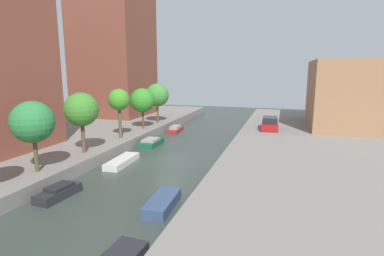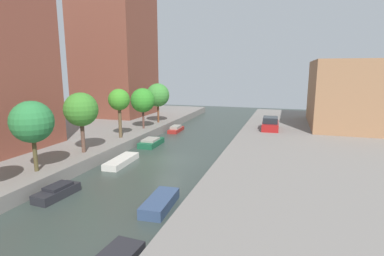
% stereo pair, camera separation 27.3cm
% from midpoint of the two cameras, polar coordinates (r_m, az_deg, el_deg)
% --- Properties ---
extents(ground_plane, '(84.00, 84.00, 0.00)m').
position_cam_midpoint_polar(ground_plane, '(27.88, -4.38, -6.00)').
color(ground_plane, '#333D38').
extents(quay_left, '(20.00, 64.00, 1.00)m').
position_cam_midpoint_polar(quay_left, '(35.98, -27.19, -2.51)').
color(quay_left, gray).
rests_on(quay_left, ground_plane).
extents(quay_right, '(20.00, 64.00, 1.00)m').
position_cam_midpoint_polar(quay_right, '(26.35, 27.79, -7.12)').
color(quay_right, gray).
rests_on(quay_right, ground_plane).
extents(apartment_tower_far, '(10.00, 10.38, 20.68)m').
position_cam_midpoint_polar(apartment_tower_far, '(50.42, -14.08, 14.24)').
color(apartment_tower_far, brown).
rests_on(apartment_tower_far, quay_left).
extents(low_block_right, '(10.00, 14.01, 8.24)m').
position_cam_midpoint_polar(low_block_right, '(43.41, 28.18, 5.67)').
color(low_block_right, '#9E704C').
rests_on(low_block_right, quay_right).
extents(street_tree_1, '(2.91, 2.91, 5.00)m').
position_cam_midpoint_polar(street_tree_1, '(23.59, -27.52, 1.00)').
color(street_tree_1, '#4D4427').
rests_on(street_tree_1, quay_left).
extents(street_tree_2, '(2.88, 2.88, 5.20)m').
position_cam_midpoint_polar(street_tree_2, '(27.50, -19.82, 3.24)').
color(street_tree_2, brown).
rests_on(street_tree_2, quay_left).
extents(street_tree_3, '(2.24, 2.24, 5.15)m').
position_cam_midpoint_polar(street_tree_3, '(32.59, -13.28, 5.07)').
color(street_tree_3, brown).
rests_on(street_tree_3, quay_left).
extents(street_tree_4, '(2.93, 2.93, 4.91)m').
position_cam_midpoint_polar(street_tree_4, '(37.37, -9.01, 5.14)').
color(street_tree_4, brown).
rests_on(street_tree_4, quay_left).
extents(street_tree_5, '(3.12, 3.12, 5.30)m').
position_cam_midpoint_polar(street_tree_5, '(41.43, -6.23, 6.15)').
color(street_tree_5, brown).
rests_on(street_tree_5, quay_left).
extents(parked_car, '(2.07, 4.38, 1.55)m').
position_cam_midpoint_polar(parked_car, '(37.79, 14.66, 0.70)').
color(parked_car, maroon).
rests_on(parked_car, quay_right).
extents(moored_boat_left_1, '(1.46, 3.12, 0.78)m').
position_cam_midpoint_polar(moored_boat_left_1, '(21.73, -23.65, -10.91)').
color(moored_boat_left_1, '#232328').
rests_on(moored_boat_left_1, ground_plane).
extents(moored_boat_left_2, '(1.53, 4.36, 0.52)m').
position_cam_midpoint_polar(moored_boat_left_2, '(27.24, -12.81, -6.07)').
color(moored_boat_left_2, beige).
rests_on(moored_boat_left_2, ground_plane).
extents(moored_boat_left_3, '(1.74, 3.72, 0.80)m').
position_cam_midpoint_polar(moored_boat_left_3, '(33.19, -7.42, -2.69)').
color(moored_boat_left_3, '#195638').
rests_on(moored_boat_left_3, ground_plane).
extents(moored_boat_left_4, '(1.36, 3.60, 0.79)m').
position_cam_midpoint_polar(moored_boat_left_4, '(40.42, -2.84, -0.21)').
color(moored_boat_left_4, maroon).
rests_on(moored_boat_left_4, ground_plane).
extents(moored_boat_right_2, '(1.55, 3.58, 0.64)m').
position_cam_midpoint_polar(moored_boat_right_2, '(18.61, -5.59, -13.77)').
color(moored_boat_right_2, '#33476B').
rests_on(moored_boat_right_2, ground_plane).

